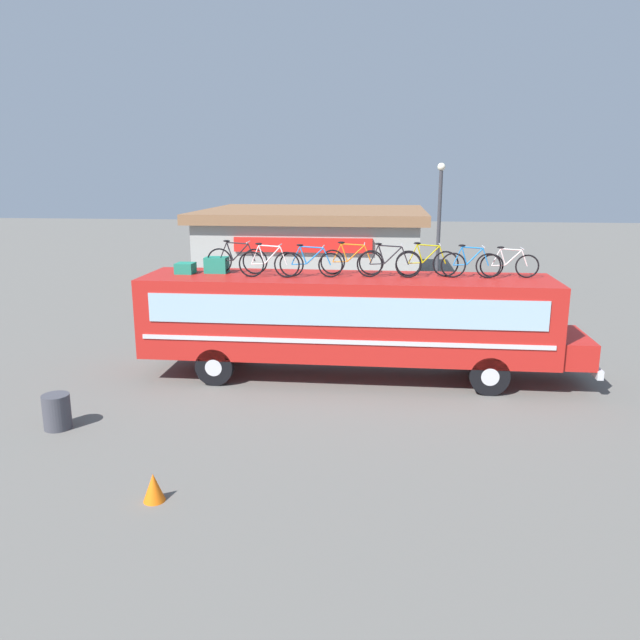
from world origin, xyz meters
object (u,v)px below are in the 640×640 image
(rooftop_bicycle_5, at_px, (389,263))
(rooftop_bicycle_8, at_px, (509,265))
(luggage_bag_1, at_px, (185,268))
(luggage_bag_2, at_px, (217,265))
(rooftop_bicycle_1, at_px, (237,260))
(rooftop_bicycle_4, at_px, (352,261))
(rooftop_bicycle_6, at_px, (427,262))
(rooftop_bicycle_2, at_px, (269,263))
(traffic_cone, at_px, (154,487))
(rooftop_bicycle_3, at_px, (311,263))
(bus, at_px, (351,317))
(trash_bin, at_px, (57,412))
(rooftop_bicycle_7, at_px, (471,264))
(street_lamp, at_px, (438,234))

(rooftop_bicycle_5, relative_size, rooftop_bicycle_8, 1.11)
(luggage_bag_1, xyz_separation_m, luggage_bag_2, (0.87, 0.22, 0.08))
(rooftop_bicycle_1, height_order, rooftop_bicycle_4, rooftop_bicycle_1)
(luggage_bag_1, distance_m, rooftop_bicycle_6, 6.91)
(rooftop_bicycle_4, height_order, rooftop_bicycle_6, rooftop_bicycle_6)
(luggage_bag_1, height_order, rooftop_bicycle_2, rooftop_bicycle_2)
(rooftop_bicycle_8, xyz_separation_m, traffic_cone, (-7.44, -7.73, -3.02))
(luggage_bag_2, xyz_separation_m, traffic_cone, (0.85, -7.72, -2.89))
(rooftop_bicycle_3, relative_size, rooftop_bicycle_8, 1.11)
(bus, xyz_separation_m, rooftop_bicycle_4, (-0.02, 0.38, 1.54))
(bus, height_order, luggage_bag_1, luggage_bag_1)
(traffic_cone, bearing_deg, rooftop_bicycle_4, 68.42)
(rooftop_bicycle_3, relative_size, trash_bin, 2.18)
(luggage_bag_1, relative_size, rooftop_bicycle_2, 0.32)
(rooftop_bicycle_3, height_order, trash_bin, rooftop_bicycle_3)
(rooftop_bicycle_1, bearing_deg, rooftop_bicycle_2, -27.14)
(rooftop_bicycle_6, xyz_separation_m, traffic_cone, (-5.18, -7.70, -3.06))
(bus, bearing_deg, rooftop_bicycle_1, 176.64)
(rooftop_bicycle_2, distance_m, traffic_cone, 7.74)
(bus, distance_m, luggage_bag_1, 4.99)
(rooftop_bicycle_2, bearing_deg, traffic_cone, -96.64)
(rooftop_bicycle_4, bearing_deg, rooftop_bicycle_2, -162.42)
(rooftop_bicycle_4, bearing_deg, rooftop_bicycle_3, -153.97)
(rooftop_bicycle_4, relative_size, rooftop_bicycle_7, 1.10)
(traffic_cone, bearing_deg, luggage_bag_1, 102.89)
(luggage_bag_2, bearing_deg, street_lamp, 43.84)
(bus, relative_size, rooftop_bicycle_7, 7.60)
(luggage_bag_2, height_order, rooftop_bicycle_7, rooftop_bicycle_7)
(rooftop_bicycle_8, xyz_separation_m, trash_bin, (-10.84, -4.81, -2.88))
(bus, distance_m, street_lamp, 7.69)
(luggage_bag_2, relative_size, trash_bin, 0.79)
(rooftop_bicycle_6, relative_size, street_lamp, 0.29)
(rooftop_bicycle_7, xyz_separation_m, trash_bin, (-9.77, -4.64, -2.90))
(rooftop_bicycle_2, distance_m, rooftop_bicycle_3, 1.16)
(rooftop_bicycle_1, height_order, rooftop_bicycle_6, rooftop_bicycle_1)
(rooftop_bicycle_7, bearing_deg, rooftop_bicycle_8, 9.16)
(rooftop_bicycle_5, bearing_deg, rooftop_bicycle_7, 3.97)
(rooftop_bicycle_1, height_order, rooftop_bicycle_8, rooftop_bicycle_1)
(rooftop_bicycle_3, bearing_deg, rooftop_bicycle_5, 4.42)
(rooftop_bicycle_8, bearing_deg, street_lamp, 102.27)
(street_lamp, bearing_deg, rooftop_bicycle_5, -105.24)
(rooftop_bicycle_6, relative_size, trash_bin, 2.14)
(rooftop_bicycle_3, relative_size, rooftop_bicycle_4, 0.98)
(bus, bearing_deg, rooftop_bicycle_8, 4.41)
(bus, relative_size, rooftop_bicycle_4, 6.92)
(rooftop_bicycle_5, bearing_deg, rooftop_bicycle_6, 16.01)
(traffic_cone, bearing_deg, rooftop_bicycle_8, 46.11)
(luggage_bag_2, bearing_deg, rooftop_bicycle_6, -0.19)
(rooftop_bicycle_6, distance_m, rooftop_bicycle_7, 1.19)
(rooftop_bicycle_3, distance_m, rooftop_bicycle_4, 1.23)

